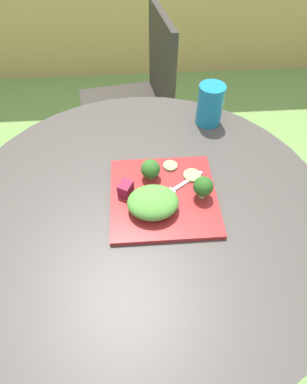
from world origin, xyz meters
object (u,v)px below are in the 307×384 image
at_px(patio_chair, 140,92).
at_px(drinking_glass, 210,107).
at_px(salad_plate, 164,196).
at_px(fork, 178,187).

bearing_deg(patio_chair, drinking_glass, -69.20).
distance_m(patio_chair, salad_plate, 0.94).
relative_size(patio_chair, drinking_glass, 6.47).
xyz_separation_m(patio_chair, fork, (0.08, -0.88, 0.25)).
bearing_deg(drinking_glass, fork, -114.54).
bearing_deg(fork, drinking_glass, 65.46).
bearing_deg(fork, salad_plate, -151.41).
bearing_deg(patio_chair, salad_plate, -87.92).
xyz_separation_m(patio_chair, salad_plate, (0.03, -0.90, 0.24)).
distance_m(salad_plate, drinking_glass, 0.38).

